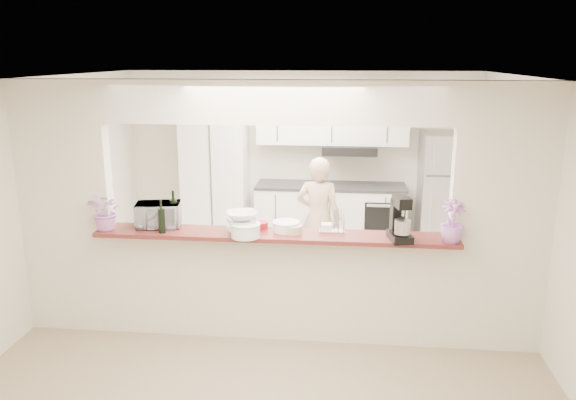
# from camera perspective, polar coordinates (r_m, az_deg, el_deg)

# --- Properties ---
(floor) EXTENTS (6.00, 6.00, 0.00)m
(floor) POSITION_cam_1_polar(r_m,az_deg,el_deg) (5.74, -1.25, -13.63)
(floor) COLOR tan
(floor) RESTS_ON ground
(tile_overlay) EXTENTS (5.00, 2.90, 0.01)m
(tile_overlay) POSITION_cam_1_polar(r_m,az_deg,el_deg) (7.14, 0.31, -7.76)
(tile_overlay) COLOR beige
(tile_overlay) RESTS_ON floor
(partition) EXTENTS (5.00, 0.15, 2.50)m
(partition) POSITION_cam_1_polar(r_m,az_deg,el_deg) (5.21, -1.33, 0.90)
(partition) COLOR silver
(partition) RESTS_ON floor
(bar_counter) EXTENTS (3.40, 0.38, 1.09)m
(bar_counter) POSITION_cam_1_polar(r_m,az_deg,el_deg) (5.49, -1.29, -8.34)
(bar_counter) COLOR silver
(bar_counter) RESTS_ON floor
(kitchen_cabinets) EXTENTS (3.15, 0.62, 2.25)m
(kitchen_cabinets) POSITION_cam_1_polar(r_m,az_deg,el_deg) (7.99, -0.19, 1.95)
(kitchen_cabinets) COLOR white
(kitchen_cabinets) RESTS_ON floor
(refrigerator) EXTENTS (0.75, 0.70, 1.70)m
(refrigerator) POSITION_cam_1_polar(r_m,az_deg,el_deg) (8.02, 15.84, 0.53)
(refrigerator) COLOR #A4A4A9
(refrigerator) RESTS_ON floor
(flower_left) EXTENTS (0.42, 0.39, 0.37)m
(flower_left) POSITION_cam_1_polar(r_m,az_deg,el_deg) (5.59, -17.97, -1.10)
(flower_left) COLOR #DA73D2
(flower_left) RESTS_ON bar_counter
(wine_bottle_a) EXTENTS (0.06, 0.06, 0.31)m
(wine_bottle_a) POSITION_cam_1_polar(r_m,az_deg,el_deg) (5.37, -12.71, -2.01)
(wine_bottle_a) COLOR black
(wine_bottle_a) RESTS_ON bar_counter
(wine_bottle_b) EXTENTS (0.07, 0.07, 0.36)m
(wine_bottle_b) POSITION_cam_1_polar(r_m,az_deg,el_deg) (5.56, -11.52, -1.24)
(wine_bottle_b) COLOR black
(wine_bottle_b) RESTS_ON bar_counter
(toaster_oven) EXTENTS (0.47, 0.36, 0.23)m
(toaster_oven) POSITION_cam_1_polar(r_m,az_deg,el_deg) (5.59, -13.03, -1.47)
(toaster_oven) COLOR #BBBBC0
(toaster_oven) RESTS_ON bar_counter
(serving_bowls) EXTENTS (0.35, 0.35, 0.21)m
(serving_bowls) POSITION_cam_1_polar(r_m,az_deg,el_deg) (5.24, -4.72, -2.34)
(serving_bowls) COLOR silver
(serving_bowls) RESTS_ON bar_counter
(plate_stack_a) EXTENTS (0.28, 0.28, 0.13)m
(plate_stack_a) POSITION_cam_1_polar(r_m,az_deg,el_deg) (5.16, -4.34, -3.07)
(plate_stack_a) COLOR white
(plate_stack_a) RESTS_ON bar_counter
(plate_stack_b) EXTENTS (0.26, 0.26, 0.09)m
(plate_stack_b) POSITION_cam_1_polar(r_m,az_deg,el_deg) (5.32, -0.20, -2.67)
(plate_stack_b) COLOR white
(plate_stack_b) RESTS_ON bar_counter
(red_bowl) EXTENTS (0.14, 0.14, 0.06)m
(red_bowl) POSITION_cam_1_polar(r_m,az_deg,el_deg) (5.41, -2.79, -2.57)
(red_bowl) COLOR maroon
(red_bowl) RESTS_ON bar_counter
(tan_bowl) EXTENTS (0.16, 0.16, 0.07)m
(tan_bowl) POSITION_cam_1_polar(r_m,az_deg,el_deg) (5.26, 0.58, -2.98)
(tan_bowl) COLOR #C5B78B
(tan_bowl) RESTS_ON bar_counter
(utensil_caddy) EXTENTS (0.25, 0.15, 0.23)m
(utensil_caddy) POSITION_cam_1_polar(r_m,az_deg,el_deg) (5.30, 4.51, -2.24)
(utensil_caddy) COLOR silver
(utensil_caddy) RESTS_ON bar_counter
(stand_mixer) EXTENTS (0.23, 0.31, 0.41)m
(stand_mixer) POSITION_cam_1_polar(r_m,az_deg,el_deg) (5.12, 11.33, -2.04)
(stand_mixer) COLOR black
(stand_mixer) RESTS_ON bar_counter
(flower_right) EXTENTS (0.27, 0.27, 0.38)m
(flower_right) POSITION_cam_1_polar(r_m,az_deg,el_deg) (5.17, 16.35, -2.11)
(flower_right) COLOR #C96CC4
(flower_right) RESTS_ON bar_counter
(person) EXTENTS (0.62, 0.47, 1.53)m
(person) POSITION_cam_1_polar(r_m,az_deg,el_deg) (6.89, 3.12, -1.93)
(person) COLOR tan
(person) RESTS_ON floor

